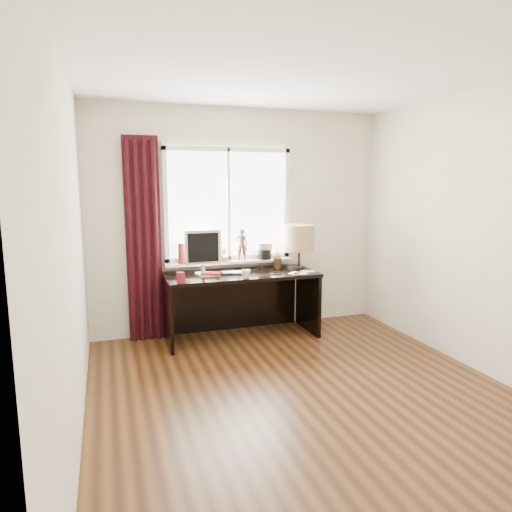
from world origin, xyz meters
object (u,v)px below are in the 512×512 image
object	(u,v)px
red_cup	(181,278)
monitor	(203,249)
desk	(239,292)
laptop	(235,272)
mug	(246,274)
table_lamp	(299,238)

from	to	relation	value
red_cup	monitor	size ratio (longest dim) A/B	0.23
desk	monitor	distance (m)	0.67
laptop	red_cup	distance (m)	0.72
mug	table_lamp	bearing A→B (deg)	21.75
desk	monitor	world-z (taller)	monitor
mug	red_cup	size ratio (longest dim) A/B	0.87
monitor	table_lamp	distance (m)	1.13
red_cup	desk	bearing A→B (deg)	28.72
mug	desk	world-z (taller)	mug
desk	table_lamp	distance (m)	0.94
laptop	table_lamp	xyz separation A→B (m)	(0.78, 0.01, 0.35)
red_cup	table_lamp	size ratio (longest dim) A/B	0.21
desk	laptop	bearing A→B (deg)	-125.89
laptop	table_lamp	bearing A→B (deg)	1.30
laptop	mug	distance (m)	0.29
laptop	mug	size ratio (longest dim) A/B	3.12
mug	table_lamp	world-z (taller)	table_lamp
monitor	mug	bearing A→B (deg)	-42.59
monitor	red_cup	bearing A→B (deg)	-129.54
laptop	table_lamp	size ratio (longest dim) A/B	0.58
red_cup	monitor	xyz separation A→B (m)	(0.31, 0.37, 0.22)
mug	laptop	bearing A→B (deg)	98.01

